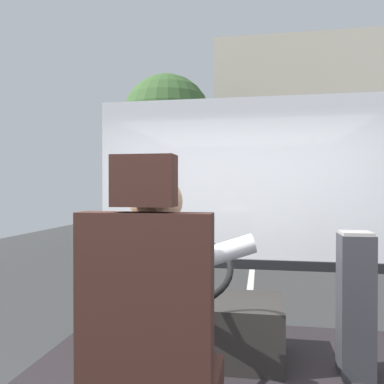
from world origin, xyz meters
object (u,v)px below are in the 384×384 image
object	(u,v)px
fare_box	(356,304)
parked_car_blue	(348,207)
bus_driver	(160,301)
driver_seat	(152,356)
steering_console	(202,325)
parked_car_charcoal	(378,214)

from	to	relation	value
fare_box	parked_car_blue	distance (m)	22.04
parked_car_blue	fare_box	bearing A→B (deg)	-101.68
bus_driver	parked_car_blue	world-z (taller)	bus_driver
driver_seat	steering_console	bearing A→B (deg)	90.00
parked_car_charcoal	parked_car_blue	bearing A→B (deg)	90.92
steering_console	fare_box	xyz separation A→B (m)	(0.98, -0.09, 0.22)
fare_box	parked_car_charcoal	size ratio (longest dim) A/B	0.22
bus_driver	steering_console	world-z (taller)	bus_driver
bus_driver	parked_car_charcoal	xyz separation A→B (m)	(5.53, 17.06, -0.74)
driver_seat	parked_car_charcoal	bearing A→B (deg)	72.15
driver_seat	fare_box	bearing A→B (deg)	49.66
bus_driver	steering_console	bearing A→B (deg)	90.00
driver_seat	bus_driver	bearing A→B (deg)	90.00
steering_console	fare_box	bearing A→B (deg)	-5.32
fare_box	parked_car_blue	bearing A→B (deg)	78.32
bus_driver	parked_car_charcoal	world-z (taller)	bus_driver
driver_seat	fare_box	distance (m)	1.52
driver_seat	parked_car_blue	bearing A→B (deg)	76.53
bus_driver	fare_box	bearing A→B (deg)	46.45
driver_seat	steering_console	xyz separation A→B (m)	(-0.00, 1.25, -0.32)
fare_box	parked_car_charcoal	bearing A→B (deg)	74.15
driver_seat	parked_car_blue	size ratio (longest dim) A/B	0.30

